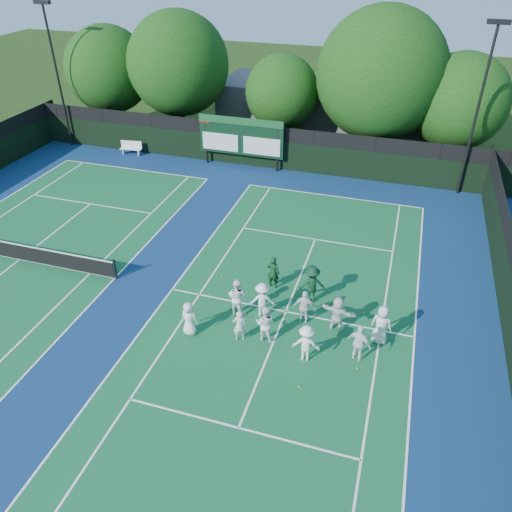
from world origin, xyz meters
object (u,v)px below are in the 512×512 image
(tennis_net, at_px, (18,251))
(coach_left, at_px, (273,272))
(bench, at_px, (131,147))
(scoreboard, at_px, (241,137))

(tennis_net, xyz_separation_m, coach_left, (12.95, 1.63, 0.33))
(tennis_net, bearing_deg, coach_left, 7.17)
(bench, distance_m, coach_left, 19.32)
(scoreboard, relative_size, bench, 3.66)
(scoreboard, relative_size, coach_left, 3.67)
(scoreboard, distance_m, tennis_net, 16.26)
(scoreboard, height_order, tennis_net, scoreboard)
(tennis_net, xyz_separation_m, bench, (-1.56, 14.37, 0.05))
(scoreboard, bearing_deg, tennis_net, -115.60)
(tennis_net, distance_m, coach_left, 13.06)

